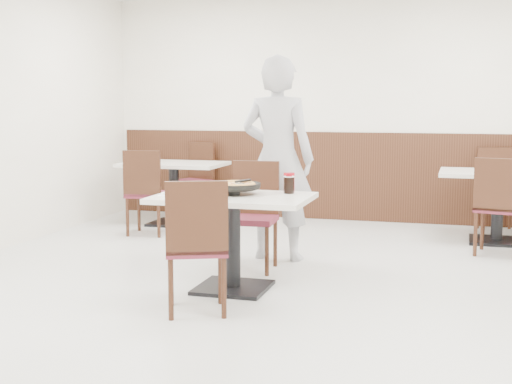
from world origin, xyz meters
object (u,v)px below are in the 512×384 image
(chair_near, at_px, (196,246))
(bg_chair_left_far, at_px, (192,180))
(diner_person, at_px, (278,159))
(bg_chair_right_near, at_px, (499,206))
(bg_chair_right_far, at_px, (498,190))
(pizza_pan, at_px, (235,189))
(pizza, at_px, (235,187))
(chair_far, at_px, (251,217))
(red_cup, at_px, (289,182))
(main_table, at_px, (233,243))
(cola_glass, at_px, (289,185))
(bg_table_right, at_px, (498,207))
(side_plate, at_px, (172,194))
(bg_table_left, at_px, (174,193))
(bg_chair_left_near, at_px, (148,192))

(chair_near, relative_size, bg_chair_left_far, 1.00)
(chair_near, bearing_deg, diner_person, 63.61)
(bg_chair_right_near, distance_m, bg_chair_right_far, 1.31)
(pizza_pan, distance_m, pizza, 0.02)
(chair_far, relative_size, bg_chair_left_far, 1.00)
(pizza_pan, relative_size, bg_chair_left_far, 0.35)
(chair_far, relative_size, red_cup, 5.94)
(chair_far, distance_m, bg_chair_right_far, 3.37)
(bg_chair_left_far, bearing_deg, chair_far, 142.23)
(main_table, bearing_deg, red_cup, 39.54)
(cola_glass, relative_size, bg_table_right, 0.11)
(side_plate, height_order, cola_glass, cola_glass)
(bg_chair_left_far, bearing_deg, cola_glass, 144.70)
(chair_near, height_order, red_cup, chair_near)
(chair_near, distance_m, bg_chair_left_far, 4.24)
(side_plate, bearing_deg, main_table, 12.37)
(diner_person, relative_size, bg_table_left, 1.58)
(pizza_pan, xyz_separation_m, bg_table_right, (2.09, 2.52, -0.42))
(main_table, xyz_separation_m, cola_glass, (0.39, 0.24, 0.44))
(chair_far, height_order, bg_table_left, chair_far)
(bg_chair_left_near, bearing_deg, bg_table_right, 3.84)
(bg_chair_left_far, height_order, bg_table_right, bg_chair_left_far)
(pizza_pan, relative_size, bg_chair_left_near, 0.35)
(pizza_pan, distance_m, bg_chair_right_near, 2.81)
(bg_table_left, bearing_deg, red_cup, -49.94)
(pizza, xyz_separation_m, cola_glass, (0.40, 0.18, 0.00))
(cola_glass, height_order, bg_chair_left_far, bg_chair_left_far)
(main_table, height_order, side_plate, side_plate)
(bg_chair_left_near, relative_size, bg_chair_left_far, 1.00)
(side_plate, xyz_separation_m, bg_table_right, (2.54, 2.70, -0.38))
(pizza_pan, height_order, bg_chair_left_near, bg_chair_left_near)
(chair_far, distance_m, bg_chair_left_near, 2.07)
(bg_chair_left_near, bearing_deg, bg_chair_left_far, 84.08)
(chair_near, height_order, bg_chair_left_near, same)
(chair_near, xyz_separation_m, bg_chair_left_near, (-1.59, 2.64, 0.00))
(cola_glass, relative_size, bg_table_left, 0.11)
(bg_chair_left_far, bearing_deg, main_table, 137.51)
(chair_far, distance_m, bg_table_right, 2.87)
(main_table, bearing_deg, bg_chair_right_near, 43.42)
(pizza_pan, height_order, red_cup, red_cup)
(main_table, bearing_deg, bg_table_left, 121.13)
(chair_near, distance_m, bg_chair_right_near, 3.35)
(side_plate, relative_size, bg_chair_left_near, 0.18)
(cola_glass, distance_m, bg_table_right, 2.93)
(diner_person, relative_size, bg_table_right, 1.58)
(chair_far, relative_size, cola_glass, 7.31)
(chair_near, height_order, chair_far, same)
(bg_table_right, bearing_deg, side_plate, -133.34)
(red_cup, relative_size, bg_chair_right_near, 0.17)
(chair_far, height_order, pizza_pan, chair_far)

